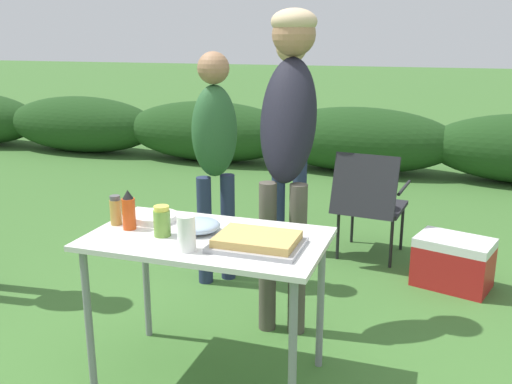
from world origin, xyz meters
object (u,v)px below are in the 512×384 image
mixing_bowl (199,226)px  paper_cup_stack (186,233)px  folding_table (207,252)px  standing_person_in_red_jacket (290,115)px  plate_stack (155,217)px  standing_person_in_dark_puffer (289,123)px  spice_jar (116,210)px  cooler_box (453,262)px  hot_sauce_bottle (129,211)px  relish_jar (162,221)px  camp_chair_green_behind_table (369,200)px  food_tray (257,241)px  standing_person_in_gray_fleece (215,146)px

mixing_bowl → paper_cup_stack: paper_cup_stack is taller
folding_table → standing_person_in_red_jacket: standing_person_in_red_jacket is taller
plate_stack → folding_table: bearing=-21.5°
mixing_bowl → paper_cup_stack: (0.05, -0.24, 0.05)m
paper_cup_stack → standing_person_in_dark_puffer: size_ratio=0.09×
spice_jar → cooler_box: bearing=42.5°
hot_sauce_bottle → cooler_box: (1.53, 1.53, -0.66)m
folding_table → relish_jar: 0.25m
folding_table → paper_cup_stack: 0.25m
hot_sauce_bottle → camp_chair_green_behind_table: 2.08m
cooler_box → mixing_bowl: bearing=67.2°
plate_stack → cooler_box: size_ratio=0.41×
spice_jar → hot_sauce_bottle: hot_sauce_bottle is taller
plate_stack → standing_person_in_red_jacket: 1.68m
paper_cup_stack → standing_person_in_dark_puffer: bearing=77.3°
spice_jar → paper_cup_stack: bearing=-23.8°
folding_table → relish_jar: size_ratio=7.62×
folding_table → food_tray: bearing=-12.2°
folding_table → cooler_box: 1.95m
hot_sauce_bottle → standing_person_in_gray_fleece: bearing=90.9°
paper_cup_stack → spice_jar: paper_cup_stack is taller
spice_jar → standing_person_in_red_jacket: 1.81m
standing_person_in_dark_puffer → standing_person_in_gray_fleece: size_ratio=1.15×
hot_sauce_bottle → standing_person_in_red_jacket: 1.83m
plate_stack → hot_sauce_bottle: bearing=-109.3°
standing_person_in_dark_puffer → food_tray: bearing=-90.0°
standing_person_in_gray_fleece → standing_person_in_red_jacket: bearing=20.9°
relish_jar → spice_jar: (-0.29, 0.08, 0.00)m
plate_stack → relish_jar: size_ratio=1.56×
food_tray → standing_person_in_gray_fleece: 1.35m
relish_jar → cooler_box: (1.33, 1.56, -0.64)m
plate_stack → hot_sauce_bottle: (-0.05, -0.16, 0.08)m
standing_person_in_gray_fleece → cooler_box: (1.54, 0.41, -0.78)m
relish_jar → standing_person_in_dark_puffer: standing_person_in_dark_puffer is taller
folding_table → camp_chair_green_behind_table: (0.52, 1.81, -0.20)m
relish_jar → hot_sauce_bottle: 0.20m
mixing_bowl → spice_jar: spice_jar is taller
standing_person_in_gray_fleece → cooler_box: 1.77m
standing_person_in_dark_puffer → standing_person_in_gray_fleece: 0.76m
standing_person_in_gray_fleece → camp_chair_green_behind_table: standing_person_in_gray_fleece is taller
mixing_bowl → hot_sauce_bottle: (-0.33, -0.06, 0.06)m
hot_sauce_bottle → relish_jar: bearing=-10.4°
mixing_bowl → standing_person_in_dark_puffer: (0.25, 0.66, 0.41)m
folding_table → cooler_box: folding_table is taller
plate_stack → standing_person_in_red_jacket: bearing=81.2°
camp_chair_green_behind_table → mixing_bowl: bearing=-101.8°
mixing_bowl → standing_person_in_gray_fleece: size_ratio=0.13×
plate_stack → camp_chair_green_behind_table: camp_chair_green_behind_table is taller
paper_cup_stack → spice_jar: 0.53m
hot_sauce_bottle → camp_chair_green_behind_table: bearing=63.5°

